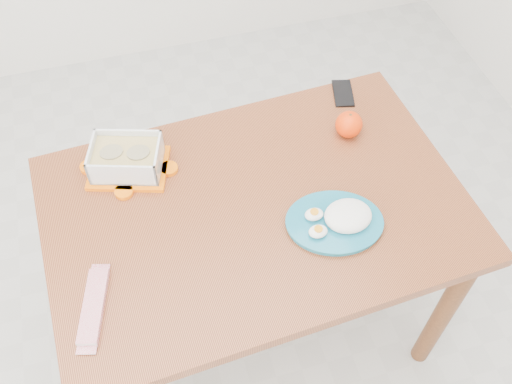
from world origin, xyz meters
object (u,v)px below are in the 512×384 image
object	(u,v)px
food_container	(127,159)
orange_fruit	(349,124)
rice_plate	(339,219)
smartphone	(343,93)
dining_table	(256,226)

from	to	relation	value
food_container	orange_fruit	xyz separation A→B (m)	(0.67, -0.04, -0.01)
orange_fruit	rice_plate	xyz separation A→B (m)	(-0.15, -0.31, -0.02)
food_container	smartphone	distance (m)	0.73
orange_fruit	rice_plate	distance (m)	0.34
orange_fruit	food_container	bearing A→B (deg)	176.20
food_container	rice_plate	xyz separation A→B (m)	(0.52, -0.35, -0.02)
orange_fruit	rice_plate	size ratio (longest dim) A/B	0.26
dining_table	food_container	world-z (taller)	food_container
dining_table	rice_plate	distance (m)	0.26
dining_table	smartphone	size ratio (longest dim) A/B	9.82
dining_table	rice_plate	bearing A→B (deg)	-35.37
dining_table	food_container	distance (m)	0.42
food_container	orange_fruit	bearing A→B (deg)	13.83
rice_plate	smartphone	xyz separation A→B (m)	(0.20, 0.48, -0.02)
dining_table	orange_fruit	xyz separation A→B (m)	(0.35, 0.18, 0.14)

